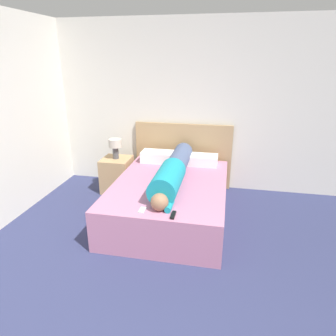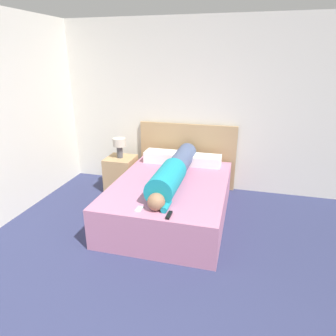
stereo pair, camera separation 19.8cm
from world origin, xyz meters
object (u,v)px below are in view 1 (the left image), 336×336
Objects in this scene: person_lying at (173,172)px; cell_phone at (142,210)px; bed at (170,199)px; tv_remote at (173,215)px; nightstand at (117,175)px; table_lamp at (115,145)px; pillow_near_headboard at (160,157)px; pillow_second at (199,160)px.

cell_phone is (-0.18, -0.82, -0.14)m from person_lying.
bed is 0.87m from cell_phone.
bed is 13.14× the size of tv_remote.
bed is at bearing -33.16° from nightstand.
table_lamp is 2.08× the size of tv_remote.
person_lying is 0.84m from pillow_near_headboard.
table_lamp reaches higher than pillow_near_headboard.
person_lying is at bearing -109.08° from pillow_second.
person_lying reaches higher than tv_remote.
table_lamp is 1.22m from person_lying.
bed is 0.93m from tv_remote.
person_lying is 0.81m from pillow_second.
bed is 6.31× the size of table_lamp.
pillow_near_headboard is at bearing 111.80° from bed.
pillow_second is at bearing 74.37° from cell_phone.
tv_remote is at bearing -93.43° from pillow_second.
pillow_second is (1.29, 0.12, 0.30)m from nightstand.
tv_remote is (-0.10, -1.63, -0.06)m from pillow_second.
pillow_near_headboard reaches higher than bed.
cell_phone is (-0.14, -0.82, 0.26)m from bed.
table_lamp is at bearing 90.00° from nightstand.
pillow_second is at bearing 86.57° from tv_remote.
table_lamp reaches higher than bed.
bed is 1.09× the size of person_lying.
tv_remote is at bearing -51.86° from nightstand.
table_lamp is at bearing -170.36° from pillow_near_headboard.
nightstand is at bearing 128.14° from tv_remote.
bed is 3.41× the size of pillow_near_headboard.
person_lying is 0.85m from cell_phone.
tv_remote is (1.19, -1.52, 0.24)m from nightstand.
tv_remote is (0.17, -0.87, -0.14)m from person_lying.
person_lying is (1.03, -0.64, 0.37)m from nightstand.
pillow_near_headboard is 1.05× the size of pillow_second.
table_lamp reaches higher than person_lying.
table_lamp is at bearing 146.84° from bed.
pillow_second reaches higher than cell_phone.
pillow_near_headboard is 3.86× the size of tv_remote.
bed is at bearing -33.16° from table_lamp.
bed is 3.59× the size of pillow_second.
person_lying is at bearing 100.75° from tv_remote.
bed is at bearing -68.20° from pillow_near_headboard.
cell_phone is (0.85, -1.47, 0.23)m from nightstand.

